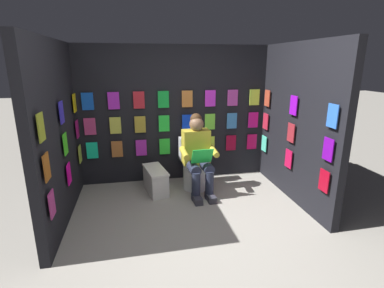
{
  "coord_description": "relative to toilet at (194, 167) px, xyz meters",
  "views": [
    {
      "loc": [
        0.64,
        2.61,
        1.92
      ],
      "look_at": [
        -0.09,
        -1.1,
        0.85
      ],
      "focal_mm": 27.39,
      "sensor_mm": 36.0,
      "label": 1
    }
  ],
  "objects": [
    {
      "name": "person_reading",
      "position": [
        -0.01,
        0.23,
        0.27
      ],
      "size": [
        0.54,
        0.7,
        1.19
      ],
      "rotation": [
        0.0,
        0.0,
        0.06
      ],
      "color": "gold",
      "rests_on": "ground"
    },
    {
      "name": "ground_plane",
      "position": [
        0.23,
        1.62,
        -0.33
      ],
      "size": [
        30.0,
        30.0,
        0.0
      ],
      "primitive_type": "plane",
      "color": "#9E998E"
    },
    {
      "name": "display_wall_back",
      "position": [
        0.23,
        -0.43,
        0.76
      ],
      "size": [
        3.13,
        0.14,
        2.18
      ],
      "color": "black",
      "rests_on": "ground"
    },
    {
      "name": "display_wall_right",
      "position": [
        1.79,
        0.62,
        0.76
      ],
      "size": [
        0.14,
        2.01,
        2.18
      ],
      "color": "black",
      "rests_on": "ground"
    },
    {
      "name": "display_wall_left",
      "position": [
        -1.33,
        0.62,
        0.76
      ],
      "size": [
        0.14,
        2.01,
        2.18
      ],
      "color": "black",
      "rests_on": "ground"
    },
    {
      "name": "toilet",
      "position": [
        0.0,
        0.0,
        0.0
      ],
      "size": [
        0.41,
        0.56,
        0.77
      ],
      "rotation": [
        0.0,
        0.0,
        0.06
      ],
      "color": "white",
      "rests_on": "ground"
    },
    {
      "name": "comic_longbox_near",
      "position": [
        0.62,
        0.09,
        -0.14
      ],
      "size": [
        0.37,
        0.64,
        0.37
      ],
      "rotation": [
        0.0,
        0.0,
        0.19
      ],
      "color": "white",
      "rests_on": "ground"
    }
  ]
}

